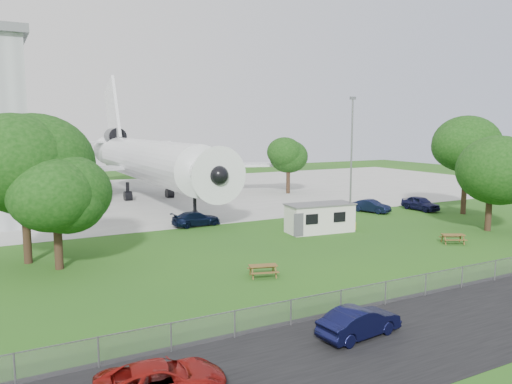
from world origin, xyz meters
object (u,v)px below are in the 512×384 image
airliner (146,159)px  site_cabin (320,218)px  picnic_west (263,277)px  picnic_east (453,243)px  car_centre_sedan (359,322)px

airliner → site_cabin: airliner is taller
airliner → picnic_west: (-3.35, -37.82, -5.27)m
site_cabin → picnic_east: bearing=-51.8°
airliner → picnic_east: (14.79, -37.24, -5.27)m
airliner → car_centre_sedan: (-3.94, -47.93, -4.58)m
site_cabin → picnic_east: 11.37m
site_cabin → picnic_east: size_ratio=3.82×
airliner → site_cabin: bearing=-74.6°
airliner → site_cabin: 29.68m
airliner → picnic_east: size_ratio=26.52×
picnic_west → picnic_east: 18.15m
airliner → picnic_west: 38.34m
airliner → car_centre_sedan: airliner is taller
airliner → site_cabin: size_ratio=6.95×
airliner → picnic_east: 40.41m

